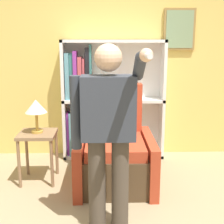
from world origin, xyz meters
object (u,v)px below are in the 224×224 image
Objects in this scene: side_table at (38,142)px; table_lamp at (36,108)px; bookcase at (100,102)px; person_standing at (108,127)px; armchair at (114,154)px.

table_lamp is (0.00, 0.00, 0.41)m from side_table.
bookcase is 1.11m from side_table.
table_lamp is (-0.81, 0.99, -0.04)m from person_standing.
bookcase is at bearing 48.20° from table_lamp.
bookcase is 4.25× the size of table_lamp.
table_lamp is at bearing 129.37° from person_standing.
bookcase reaches higher than armchair.
armchair is at bearing 84.85° from person_standing.
bookcase is 0.99m from armchair.
person_standing is 2.71× the size of side_table.
side_table is at bearing 176.15° from armchair.
person_standing is (-0.08, -0.93, 0.58)m from armchair.
side_table is 0.41m from table_lamp.
bookcase reaches higher than side_table.
bookcase is at bearing 93.15° from person_standing.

